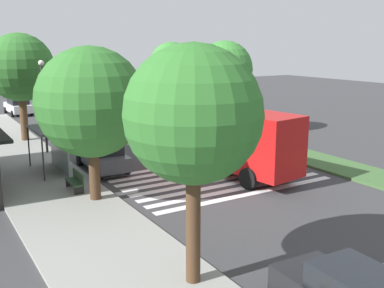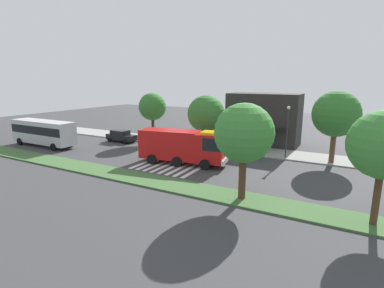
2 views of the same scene
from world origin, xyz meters
name	(u,v)px [view 1 (image 1 of 2)]	position (x,y,z in m)	size (l,w,h in m)	color
ground_plane	(225,182)	(0.00, 0.00, 0.00)	(120.00, 120.00, 0.00)	#38383A
sidewalk	(69,210)	(0.00, 8.32, 0.07)	(60.00, 4.83, 0.14)	gray
median_strip	(324,162)	(0.00, -7.40, 0.07)	(60.00, 3.00, 0.14)	#3D6033
crosswalk	(215,178)	(0.88, 0.00, 0.01)	(6.75, 10.62, 0.01)	silver
fire_truck	(221,135)	(1.91, -1.03, 2.11)	(9.90, 3.98, 3.78)	#B71414
parked_car_mid	(102,155)	(5.56, 4.70, 0.87)	(4.82, 2.11, 1.67)	#474C51
parked_car_east	(18,106)	(30.11, 4.70, 0.91)	(4.77, 2.25, 1.79)	silver
bus_stop_shelter	(53,140)	(6.33, 7.26, 1.89)	(3.50, 1.40, 2.46)	#4C4C51
bench_near_shelter	(76,181)	(2.33, 7.28, 0.59)	(1.60, 0.50, 0.90)	#2D472D
street_lamp	(44,99)	(11.10, 6.50, 3.69)	(0.36, 0.36, 6.00)	#2D2D30
sidewalk_tree_far_west	(193,115)	(-8.12, 6.90, 5.21)	(3.99, 3.99, 7.11)	#47301E
sidewalk_tree_west	(91,102)	(0.58, 6.90, 4.63)	(4.94, 4.94, 6.97)	#47301E
sidewalk_tree_east	(20,68)	(15.93, 6.90, 5.45)	(4.92, 4.92, 7.80)	#513823
median_tree_far_west	(225,70)	(10.63, -7.40, 5.16)	(4.41, 4.41, 7.26)	#47301E
median_tree_west	(172,65)	(19.26, -7.40, 5.21)	(4.14, 4.14, 7.17)	#47301E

